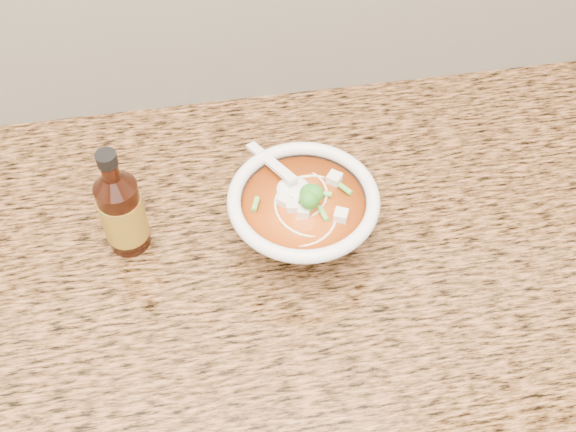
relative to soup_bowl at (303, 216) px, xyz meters
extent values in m
cube|color=black|center=(-0.19, -0.02, -0.52)|extent=(4.00, 0.65, 0.86)
cube|color=brown|center=(-0.19, -0.02, -0.07)|extent=(4.00, 0.68, 0.04)
cylinder|color=silver|center=(0.00, 0.00, -0.04)|extent=(0.08, 0.08, 0.01)
torus|color=silver|center=(0.00, 0.00, 0.03)|extent=(0.20, 0.20, 0.02)
torus|color=beige|center=(0.01, 0.01, 0.03)|extent=(0.13, 0.13, 0.00)
torus|color=beige|center=(0.00, 0.00, 0.03)|extent=(0.10, 0.10, 0.00)
torus|color=beige|center=(0.00, -0.01, 0.02)|extent=(0.10, 0.10, 0.00)
torus|color=beige|center=(-0.02, -0.01, 0.02)|extent=(0.09, 0.09, 0.00)
torus|color=beige|center=(-0.01, 0.00, 0.02)|extent=(0.10, 0.10, 0.00)
torus|color=beige|center=(0.01, 0.01, 0.02)|extent=(0.10, 0.10, 0.00)
cube|color=silver|center=(0.06, -0.01, 0.03)|extent=(0.02, 0.02, 0.02)
cube|color=silver|center=(0.04, 0.00, 0.03)|extent=(0.02, 0.02, 0.02)
cube|color=silver|center=(0.05, -0.03, 0.03)|extent=(0.02, 0.02, 0.01)
cube|color=silver|center=(-0.02, -0.03, 0.03)|extent=(0.02, 0.02, 0.02)
cube|color=silver|center=(0.01, 0.01, 0.03)|extent=(0.02, 0.02, 0.02)
cube|color=silver|center=(0.01, 0.02, 0.03)|extent=(0.02, 0.02, 0.01)
ellipsoid|color=#196014|center=(0.01, -0.01, 0.05)|extent=(0.04, 0.04, 0.03)
cylinder|color=#5FB445|center=(0.04, -0.03, 0.03)|extent=(0.02, 0.02, 0.01)
cylinder|color=#5FB445|center=(0.00, 0.05, 0.03)|extent=(0.01, 0.02, 0.01)
cylinder|color=#5FB445|center=(0.04, 0.02, 0.03)|extent=(0.02, 0.02, 0.01)
cylinder|color=#5FB445|center=(-0.04, 0.01, 0.03)|extent=(0.02, 0.01, 0.01)
cylinder|color=#5FB445|center=(0.02, -0.04, 0.03)|extent=(0.01, 0.02, 0.01)
ellipsoid|color=silver|center=(-0.01, 0.02, 0.03)|extent=(0.04, 0.04, 0.02)
cube|color=silver|center=(-0.03, 0.07, 0.04)|extent=(0.06, 0.10, 0.03)
cylinder|color=#3A1207|center=(-0.23, 0.03, 0.01)|extent=(0.06, 0.06, 0.11)
cylinder|color=#3A1207|center=(-0.23, 0.03, 0.10)|extent=(0.02, 0.02, 0.02)
cylinder|color=black|center=(-0.23, 0.03, 0.12)|extent=(0.03, 0.03, 0.02)
cylinder|color=red|center=(-0.23, 0.03, 0.01)|extent=(0.06, 0.06, 0.07)
camera|label=1|loc=(-0.11, -0.57, 0.74)|focal=45.00mm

